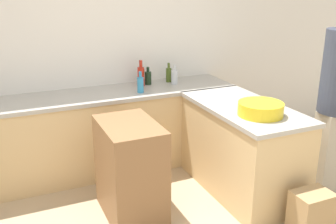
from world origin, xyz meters
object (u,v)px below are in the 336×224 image
(vinegar_bottle_clear, at_px, (174,77))
(paper_bag, at_px, (311,214))
(wine_bottle_dark, at_px, (148,78))
(dish_soap_bottle, at_px, (140,84))
(island_table, at_px, (130,170))
(olive_oil_bottle, at_px, (169,74))
(mixing_bowl, at_px, (261,109))
(hot_sauce_bottle, at_px, (141,76))

(vinegar_bottle_clear, bearing_deg, paper_bag, -78.82)
(vinegar_bottle_clear, relative_size, paper_bag, 0.57)
(wine_bottle_dark, distance_m, dish_soap_bottle, 0.35)
(island_table, bearing_deg, olive_oil_bottle, 52.22)
(dish_soap_bottle, distance_m, paper_bag, 2.06)
(paper_bag, bearing_deg, olive_oil_bottle, 101.00)
(island_table, bearing_deg, mixing_bowl, -15.24)
(island_table, xyz_separation_m, dish_soap_bottle, (0.40, 0.81, 0.54))
(olive_oil_bottle, distance_m, hot_sauce_bottle, 0.36)
(island_table, xyz_separation_m, mixing_bowl, (1.11, -0.30, 0.51))
(mixing_bowl, distance_m, dish_soap_bottle, 1.32)
(wine_bottle_dark, bearing_deg, island_table, -118.62)
(vinegar_bottle_clear, distance_m, hot_sauce_bottle, 0.38)
(dish_soap_bottle, bearing_deg, mixing_bowl, -57.56)
(hot_sauce_bottle, relative_size, paper_bag, 0.75)
(island_table, distance_m, paper_bag, 1.55)
(olive_oil_bottle, height_order, paper_bag, olive_oil_bottle)
(mixing_bowl, xyz_separation_m, olive_oil_bottle, (-0.25, 1.42, 0.03))
(paper_bag, bearing_deg, dish_soap_bottle, 116.52)
(island_table, distance_m, wine_bottle_dark, 1.36)
(mixing_bowl, relative_size, dish_soap_bottle, 1.76)
(olive_oil_bottle, relative_size, dish_soap_bottle, 0.98)
(wine_bottle_dark, distance_m, hot_sauce_bottle, 0.10)
(wine_bottle_dark, height_order, vinegar_bottle_clear, vinegar_bottle_clear)
(hot_sauce_bottle, bearing_deg, dish_soap_bottle, -111.49)
(island_table, xyz_separation_m, olive_oil_bottle, (0.86, 1.11, 0.54))
(wine_bottle_dark, height_order, olive_oil_bottle, olive_oil_bottle)
(wine_bottle_dark, height_order, dish_soap_bottle, dish_soap_bottle)
(island_table, relative_size, hot_sauce_bottle, 3.01)
(olive_oil_bottle, xyz_separation_m, paper_bag, (0.39, -2.00, -0.78))
(vinegar_bottle_clear, height_order, paper_bag, vinegar_bottle_clear)
(olive_oil_bottle, xyz_separation_m, hot_sauce_bottle, (-0.35, -0.03, 0.03))
(vinegar_bottle_clear, bearing_deg, island_table, -131.54)
(mixing_bowl, xyz_separation_m, wine_bottle_dark, (-0.51, 1.40, 0.02))
(mixing_bowl, bearing_deg, olive_oil_bottle, 100.01)
(island_table, height_order, wine_bottle_dark, wine_bottle_dark)
(island_table, relative_size, dish_soap_bottle, 3.83)
(wine_bottle_dark, height_order, hot_sauce_bottle, hot_sauce_bottle)
(mixing_bowl, distance_m, olive_oil_bottle, 1.44)
(paper_bag, bearing_deg, vinegar_bottle_clear, 101.18)
(mixing_bowl, height_order, hot_sauce_bottle, hot_sauce_bottle)
(dish_soap_bottle, height_order, paper_bag, dish_soap_bottle)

